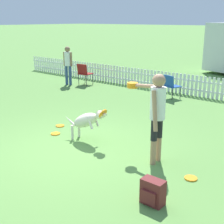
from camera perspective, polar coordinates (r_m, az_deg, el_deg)
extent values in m
plane|color=#5B8C42|center=(6.60, -7.10, -6.85)|extent=(240.00, 240.00, 0.00)
cylinder|color=tan|center=(5.90, 7.54, -7.31)|extent=(0.11, 0.11, 0.48)
cylinder|color=black|center=(5.74, 7.70, -3.36)|extent=(0.12, 0.12, 0.39)
cylinder|color=tan|center=(6.06, 8.48, -6.68)|extent=(0.11, 0.11, 0.48)
cylinder|color=black|center=(5.90, 8.66, -2.82)|extent=(0.12, 0.12, 0.39)
cylinder|color=white|center=(5.67, 8.39, 1.59)|extent=(0.29, 0.29, 0.59)
sphere|color=tan|center=(5.58, 8.57, 5.72)|extent=(0.24, 0.24, 0.24)
cylinder|color=tan|center=(5.50, 7.81, 0.18)|extent=(0.22, 0.17, 0.72)
cylinder|color=tan|center=(5.96, 6.44, 4.72)|extent=(0.73, 0.12, 0.14)
cylinder|color=orange|center=(6.19, 3.76, 4.56)|extent=(0.22, 0.22, 0.02)
cylinder|color=orange|center=(6.19, 3.76, 4.80)|extent=(0.22, 0.22, 0.02)
cylinder|color=orange|center=(6.18, 3.77, 5.04)|extent=(0.22, 0.22, 0.02)
cylinder|color=orange|center=(6.18, 3.77, 5.28)|extent=(0.22, 0.22, 0.02)
ellipsoid|color=beige|center=(6.84, -4.87, -1.53)|extent=(0.76, 0.35, 0.56)
ellipsoid|color=silver|center=(6.86, -4.86, -1.96)|extent=(0.40, 0.19, 0.27)
sphere|color=beige|center=(6.53, -2.22, -0.53)|extent=(0.19, 0.19, 0.19)
cone|color=beige|center=(6.47, -1.65, -0.31)|extent=(0.17, 0.11, 0.15)
cylinder|color=orange|center=(6.47, -1.65, -0.31)|extent=(0.13, 0.22, 0.21)
cone|color=beige|center=(6.56, -2.11, 0.25)|extent=(0.06, 0.06, 0.08)
cone|color=beige|center=(6.48, -2.73, 0.03)|extent=(0.06, 0.06, 0.08)
cylinder|color=silver|center=(7.22, -6.06, -3.26)|extent=(0.06, 0.06, 0.34)
cylinder|color=silver|center=(7.07, -7.27, -3.74)|extent=(0.06, 0.06, 0.34)
cylinder|color=silver|center=(6.78, -2.94, -1.57)|extent=(0.16, 0.06, 0.27)
cylinder|color=silver|center=(6.63, -4.04, -2.00)|extent=(0.16, 0.06, 0.27)
cone|color=beige|center=(7.19, -7.70, -1.58)|extent=(0.34, 0.08, 0.23)
cylinder|color=orange|center=(7.51, -10.31, -3.91)|extent=(0.22, 0.22, 0.02)
cylinder|color=orange|center=(8.03, -9.48, -2.50)|extent=(0.22, 0.22, 0.02)
cylinder|color=orange|center=(5.60, 14.21, -11.65)|extent=(0.22, 0.22, 0.02)
cube|color=maroon|center=(4.74, 7.49, -14.27)|extent=(0.34, 0.20, 0.39)
cube|color=maroon|center=(4.67, 6.66, -15.29)|extent=(0.24, 0.04, 0.19)
cube|color=white|center=(11.32, 15.46, 3.85)|extent=(18.50, 0.04, 0.06)
cube|color=white|center=(11.26, 15.58, 5.38)|extent=(18.50, 0.04, 0.06)
cube|color=white|center=(17.12, -13.93, 8.66)|extent=(0.09, 0.02, 0.74)
cube|color=white|center=(16.99, -13.61, 8.63)|extent=(0.09, 0.02, 0.74)
cube|color=white|center=(16.87, -13.29, 8.59)|extent=(0.09, 0.02, 0.74)
cube|color=white|center=(16.75, -12.97, 8.56)|extent=(0.09, 0.02, 0.74)
cube|color=white|center=(16.63, -12.64, 8.52)|extent=(0.09, 0.02, 0.74)
cube|color=white|center=(16.51, -12.30, 8.48)|extent=(0.09, 0.02, 0.74)
cube|color=white|center=(16.39, -11.96, 8.45)|extent=(0.09, 0.02, 0.74)
cube|color=white|center=(16.27, -11.61, 8.41)|extent=(0.09, 0.02, 0.74)
cube|color=white|center=(16.15, -11.26, 8.37)|extent=(0.09, 0.02, 0.74)
cube|color=white|center=(16.04, -10.91, 8.33)|extent=(0.09, 0.02, 0.74)
cube|color=white|center=(15.92, -10.55, 8.29)|extent=(0.09, 0.02, 0.74)
cube|color=white|center=(15.80, -10.18, 8.25)|extent=(0.09, 0.02, 0.74)
cube|color=white|center=(15.69, -9.81, 8.21)|extent=(0.09, 0.02, 0.74)
cube|color=white|center=(15.57, -9.43, 8.16)|extent=(0.09, 0.02, 0.74)
cube|color=white|center=(15.46, -9.05, 8.12)|extent=(0.09, 0.02, 0.74)
cube|color=white|center=(15.34, -8.66, 8.07)|extent=(0.09, 0.02, 0.74)
cube|color=white|center=(15.23, -8.27, 8.03)|extent=(0.09, 0.02, 0.74)
cube|color=white|center=(15.12, -7.87, 7.98)|extent=(0.09, 0.02, 0.74)
cube|color=white|center=(15.00, -7.47, 7.93)|extent=(0.09, 0.02, 0.74)
cube|color=white|center=(14.89, -7.06, 7.88)|extent=(0.09, 0.02, 0.74)
cube|color=white|center=(14.78, -6.64, 7.83)|extent=(0.09, 0.02, 0.74)
cube|color=white|center=(14.67, -6.22, 7.78)|extent=(0.09, 0.02, 0.74)
cube|color=white|center=(14.57, -5.79, 7.72)|extent=(0.09, 0.02, 0.74)
cube|color=white|center=(14.46, -5.35, 7.67)|extent=(0.09, 0.02, 0.74)
cube|color=white|center=(14.35, -4.91, 7.61)|extent=(0.09, 0.02, 0.74)
cube|color=white|center=(14.24, -4.46, 7.55)|extent=(0.09, 0.02, 0.74)
cube|color=white|center=(14.14, -4.00, 7.50)|extent=(0.09, 0.02, 0.74)
cube|color=white|center=(14.04, -3.54, 7.44)|extent=(0.09, 0.02, 0.74)
cube|color=white|center=(13.93, -3.07, 7.37)|extent=(0.09, 0.02, 0.74)
cube|color=white|center=(13.83, -2.60, 7.31)|extent=(0.09, 0.02, 0.74)
cube|color=white|center=(13.73, -2.12, 7.25)|extent=(0.09, 0.02, 0.74)
cube|color=white|center=(13.63, -1.63, 7.18)|extent=(0.09, 0.02, 0.74)
cube|color=white|center=(13.53, -1.13, 7.11)|extent=(0.09, 0.02, 0.74)
cube|color=white|center=(13.43, -0.63, 7.05)|extent=(0.09, 0.02, 0.74)
cube|color=white|center=(13.33, -0.11, 6.97)|extent=(0.09, 0.02, 0.74)
cube|color=white|center=(13.24, 0.40, 6.90)|extent=(0.09, 0.02, 0.74)
cube|color=white|center=(13.14, 0.93, 6.83)|extent=(0.09, 0.02, 0.74)
cube|color=white|center=(13.05, 1.46, 6.75)|extent=(0.09, 0.02, 0.74)
cube|color=white|center=(12.95, 2.00, 6.68)|extent=(0.09, 0.02, 0.74)
cube|color=white|center=(12.86, 2.55, 6.60)|extent=(0.09, 0.02, 0.74)
cube|color=white|center=(12.77, 3.11, 6.52)|extent=(0.09, 0.02, 0.74)
cube|color=white|center=(12.68, 3.67, 6.44)|extent=(0.09, 0.02, 0.74)
cube|color=white|center=(12.60, 4.24, 6.35)|extent=(0.09, 0.02, 0.74)
cube|color=white|center=(12.51, 4.82, 6.27)|extent=(0.09, 0.02, 0.74)
cube|color=white|center=(12.42, 5.41, 6.18)|extent=(0.09, 0.02, 0.74)
cube|color=white|center=(12.34, 6.00, 6.09)|extent=(0.09, 0.02, 0.74)
cube|color=white|center=(12.26, 6.61, 6.00)|extent=(0.09, 0.02, 0.74)
cube|color=white|center=(12.18, 7.22, 5.91)|extent=(0.09, 0.02, 0.74)
cube|color=white|center=(12.10, 7.83, 5.81)|extent=(0.09, 0.02, 0.74)
cube|color=white|center=(12.02, 8.46, 5.71)|extent=(0.09, 0.02, 0.74)
cube|color=white|center=(11.94, 9.10, 5.62)|extent=(0.09, 0.02, 0.74)
cube|color=white|center=(11.86, 9.74, 5.51)|extent=(0.09, 0.02, 0.74)
cube|color=white|center=(11.79, 10.39, 5.41)|extent=(0.09, 0.02, 0.74)
cube|color=white|center=(11.72, 11.05, 5.31)|extent=(0.09, 0.02, 0.74)
cube|color=white|center=(11.65, 11.71, 5.20)|extent=(0.09, 0.02, 0.74)
cube|color=white|center=(11.58, 12.39, 5.09)|extent=(0.09, 0.02, 0.74)
cube|color=white|center=(11.51, 13.07, 4.98)|extent=(0.09, 0.02, 0.74)
cube|color=white|center=(11.44, 13.76, 4.87)|extent=(0.09, 0.02, 0.74)
cube|color=white|center=(11.38, 14.45, 4.75)|extent=(0.09, 0.02, 0.74)
cube|color=white|center=(11.32, 15.16, 4.64)|extent=(0.09, 0.02, 0.74)
cube|color=white|center=(11.26, 15.87, 4.52)|extent=(0.09, 0.02, 0.74)
cube|color=white|center=(11.20, 16.59, 4.40)|extent=(0.09, 0.02, 0.74)
cube|color=white|center=(11.14, 17.32, 4.27)|extent=(0.09, 0.02, 0.74)
cube|color=white|center=(11.09, 18.05, 4.15)|extent=(0.09, 0.02, 0.74)
cube|color=white|center=(11.03, 18.79, 4.02)|extent=(0.09, 0.02, 0.74)
cube|color=white|center=(10.98, 19.54, 3.89)|extent=(0.09, 0.02, 0.74)
cylinder|color=#333338|center=(13.03, -3.54, 6.06)|extent=(0.02, 0.02, 0.45)
cylinder|color=#333338|center=(13.28, -4.96, 6.24)|extent=(0.02, 0.02, 0.45)
cylinder|color=#333338|center=(12.71, -4.68, 5.77)|extent=(0.02, 0.02, 0.45)
cylinder|color=#333338|center=(12.97, -6.12, 5.95)|extent=(0.02, 0.02, 0.45)
cube|color=maroon|center=(12.96, -4.85, 6.98)|extent=(0.53, 0.53, 0.03)
cube|color=maroon|center=(12.76, -5.50, 7.78)|extent=(0.49, 0.13, 0.42)
cylinder|color=#333338|center=(10.88, 12.37, 3.49)|extent=(0.02, 0.02, 0.42)
cylinder|color=#333338|center=(11.13, 10.96, 3.87)|extent=(0.02, 0.02, 0.42)
cylinder|color=#333338|center=(10.61, 10.97, 3.25)|extent=(0.02, 0.02, 0.42)
cylinder|color=#333338|center=(10.87, 9.56, 3.64)|extent=(0.02, 0.02, 0.42)
cube|color=#1E4799|center=(10.82, 11.03, 4.64)|extent=(0.55, 0.55, 0.03)
cube|color=#1E4799|center=(10.64, 10.32, 5.57)|extent=(0.45, 0.20, 0.40)
cylinder|color=#334C7A|center=(12.92, -7.66, 6.64)|extent=(0.11, 0.11, 0.79)
cylinder|color=#334C7A|center=(13.02, -8.30, 6.69)|extent=(0.11, 0.11, 0.79)
cylinder|color=white|center=(12.87, -8.10, 9.60)|extent=(0.27, 0.27, 0.55)
sphere|color=#8C664C|center=(12.83, -8.17, 11.29)|extent=(0.22, 0.22, 0.22)
cylinder|color=#8C664C|center=(12.77, -7.47, 9.53)|extent=(0.08, 0.08, 0.56)
cylinder|color=#8C664C|center=(12.97, -8.72, 9.59)|extent=(0.08, 0.08, 0.56)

